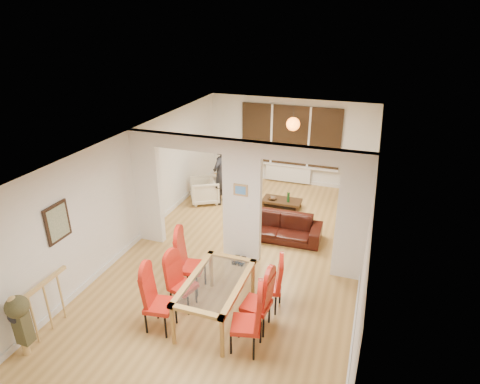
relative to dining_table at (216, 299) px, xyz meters
The scene contains 24 objects.
floor 2.03m from the dining_table, 96.04° to the left, with size 5.00×9.00×0.01m, color #B48948.
room_walls 2.19m from the dining_table, 96.04° to the left, with size 5.00×9.00×2.60m, color silver, non-canonical shape.
divider_wall 2.19m from the dining_table, 96.04° to the left, with size 5.00×0.18×2.60m, color white.
bay_window_blinds 6.52m from the dining_table, 91.87° to the left, with size 3.00×0.08×1.80m, color black.
radiator 6.39m from the dining_table, 91.88° to the left, with size 1.40×0.08×0.50m, color white.
pendant_light 5.57m from the dining_table, 89.02° to the left, with size 0.36×0.36×0.36m, color orange.
stair_newel 2.75m from the dining_table, 153.69° to the right, with size 0.40×1.20×1.10m, color tan, non-canonical shape.
wall_poster 2.97m from the dining_table, behind, with size 0.04×0.52×0.67m, color gray.
pillar_photo 2.25m from the dining_table, 96.35° to the left, with size 0.30×0.03×0.25m, color #4C8CD8.
dining_table is the anchor object (origin of this frame).
dining_chair_la 0.95m from the dining_table, 145.11° to the right, with size 0.44×0.44×1.10m, color red, non-canonical shape.
dining_chair_lb 0.66m from the dining_table, behind, with size 0.41×0.41×1.01m, color red, non-canonical shape.
dining_chair_lc 0.97m from the dining_table, 141.32° to the left, with size 0.46×0.46×1.15m, color red, non-canonical shape.
dining_chair_ra 0.88m from the dining_table, 35.27° to the right, with size 0.44×0.44×1.11m, color red, non-canonical shape.
dining_chair_rb 0.73m from the dining_table, ahead, with size 0.44×0.44×1.09m, color red, non-canonical shape.
dining_chair_rc 0.97m from the dining_table, 35.75° to the left, with size 0.41×0.41×1.02m, color red, non-canonical shape.
sofa 3.03m from the dining_table, 83.39° to the left, with size 1.95×0.76×0.57m, color black.
armchair 4.74m from the dining_table, 116.19° to the left, with size 0.75×0.73×0.69m, color beige.
person 4.66m from the dining_table, 110.40° to the left, with size 0.40×0.62×1.69m, color black.
television 5.73m from the dining_table, 71.80° to the left, with size 0.14×1.03×0.60m, color black.
coffee_table 4.59m from the dining_table, 89.49° to the left, with size 1.03×0.52×0.24m, color #332011, non-canonical shape.
bottle 4.51m from the dining_table, 87.12° to the left, with size 0.07×0.07×0.28m, color #143F19.
bowl 4.53m from the dining_table, 92.63° to the left, with size 0.22×0.22×0.05m, color #332011.
shoes 1.74m from the dining_table, 96.06° to the left, with size 0.24×0.26×0.10m, color black, non-canonical shape.
Camera 1 is at (2.39, -7.02, 4.80)m, focal length 30.00 mm.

